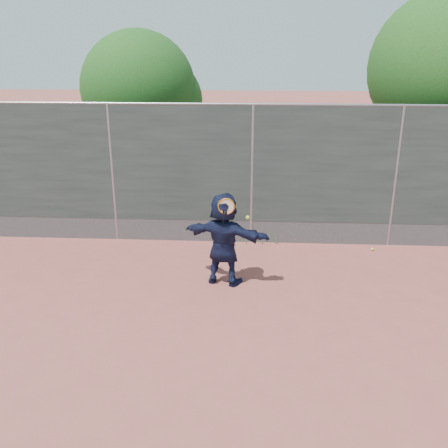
{
  "coord_description": "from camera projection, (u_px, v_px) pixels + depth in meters",
  "views": [
    {
      "loc": [
        -0.0,
        -6.8,
        4.19
      ],
      "look_at": [
        -0.48,
        1.49,
        1.15
      ],
      "focal_mm": 40.0,
      "sensor_mm": 36.0,
      "label": 1
    }
  ],
  "objects": [
    {
      "name": "weed_clump",
      "position": [
        264.0,
        238.0,
        10.92
      ],
      "size": [
        0.68,
        0.07,
        0.3
      ],
      "color": "#387226",
      "rests_on": "ground"
    },
    {
      "name": "swing_action",
      "position": [
        228.0,
        208.0,
        8.54
      ],
      "size": [
        0.55,
        0.17,
        0.51
      ],
      "color": "#C06212",
      "rests_on": "ground"
    },
    {
      "name": "ball_ground",
      "position": [
        372.0,
        249.0,
        10.61
      ],
      "size": [
        0.07,
        0.07,
        0.07
      ],
      "primitive_type": "sphere",
      "color": "#C0DC31",
      "rests_on": "ground"
    },
    {
      "name": "fence",
      "position": [
        252.0,
        173.0,
        10.55
      ],
      "size": [
        20.0,
        0.06,
        3.03
      ],
      "color": "#38423D",
      "rests_on": "ground"
    },
    {
      "name": "player",
      "position": [
        224.0,
        239.0,
        8.94
      ],
      "size": [
        1.67,
        0.94,
        1.72
      ],
      "primitive_type": "imported",
      "rotation": [
        0.0,
        0.0,
        2.85
      ],
      "color": "#141A37",
      "rests_on": "ground"
    },
    {
      "name": "tree_left",
      "position": [
        145.0,
        92.0,
        13.09
      ],
      "size": [
        3.15,
        3.0,
        4.53
      ],
      "color": "#382314",
      "rests_on": "ground"
    },
    {
      "name": "ground",
      "position": [
        249.0,
        326.0,
        7.81
      ],
      "size": [
        80.0,
        80.0,
        0.0
      ],
      "primitive_type": "plane",
      "color": "#9E4C42",
      "rests_on": "ground"
    }
  ]
}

